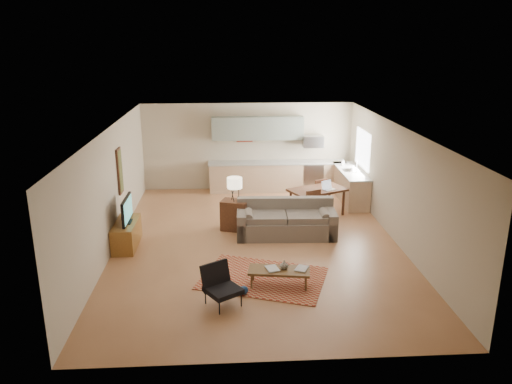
{
  "coord_description": "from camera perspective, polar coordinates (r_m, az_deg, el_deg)",
  "views": [
    {
      "loc": [
        -0.68,
        -10.78,
        4.56
      ],
      "look_at": [
        0.0,
        0.3,
        1.15
      ],
      "focal_mm": 35.0,
      "sensor_mm": 36.0,
      "label": 1
    }
  ],
  "objects": [
    {
      "name": "book_b",
      "position": [
        9.71,
        4.63,
        -8.6
      ],
      "size": [
        0.44,
        0.46,
        0.02
      ],
      "primitive_type": "imported",
      "rotation": [
        0.0,
        0.0,
        -0.45
      ],
      "color": "navy",
      "rests_on": "coffee_table"
    },
    {
      "name": "dining_table",
      "position": [
        13.47,
        6.98,
        -1.16
      ],
      "size": [
        1.69,
        1.39,
        0.75
      ],
      "primitive_type": null,
      "rotation": [
        0.0,
        0.0,
        0.44
      ],
      "color": "#3D2113",
      "rests_on": "floor"
    },
    {
      "name": "tv",
      "position": [
        11.61,
        -14.56,
        -2.01
      ],
      "size": [
        0.1,
        0.97,
        0.58
      ],
      "primitive_type": null,
      "color": "black",
      "rests_on": "tv_credenza"
    },
    {
      "name": "book_a",
      "position": [
        9.6,
        1.24,
        -8.84
      ],
      "size": [
        0.36,
        0.4,
        0.03
      ],
      "primitive_type": "imported",
      "rotation": [
        0.0,
        0.0,
        0.25
      ],
      "color": "#9C3623",
      "rests_on": "coffee_table"
    },
    {
      "name": "table_lamp",
      "position": [
        12.17,
        -2.45,
        0.37
      ],
      "size": [
        0.48,
        0.48,
        0.61
      ],
      "primitive_type": null,
      "rotation": [
        0.0,
        0.0,
        -0.39
      ],
      "color": "beige",
      "rests_on": "console_table"
    },
    {
      "name": "dining_chair_far",
      "position": [
        14.2,
        6.96,
        -0.01
      ],
      "size": [
        0.54,
        0.55,
        0.84
      ],
      "primitive_type": null,
      "rotation": [
        0.0,
        0.0,
        3.6
      ],
      "color": "#3D2113",
      "rests_on": "floor"
    },
    {
      "name": "soap_bottle",
      "position": [
        15.23,
        9.92,
        3.37
      ],
      "size": [
        0.1,
        0.1,
        0.19
      ],
      "primitive_type": "imported",
      "rotation": [
        0.0,
        0.0,
        -0.08
      ],
      "color": "beige",
      "rests_on": "kitchen_counter_right"
    },
    {
      "name": "vase",
      "position": [
        9.64,
        3.24,
        -8.28
      ],
      "size": [
        0.21,
        0.21,
        0.17
      ],
      "primitive_type": "imported",
      "rotation": [
        0.0,
        0.0,
        0.13
      ],
      "color": "black",
      "rests_on": "coffee_table"
    },
    {
      "name": "room",
      "position": [
        11.27,
        0.09,
        0.52
      ],
      "size": [
        9.0,
        9.0,
        9.0
      ],
      "color": "#A06841",
      "rests_on": "ground"
    },
    {
      "name": "window_right",
      "position": [
        14.64,
        12.1,
        4.83
      ],
      "size": [
        0.02,
        1.4,
        1.05
      ],
      "primitive_type": "cube",
      "color": "white",
      "rests_on": "room"
    },
    {
      "name": "wall_art_left",
      "position": [
        12.32,
        -15.26,
        2.33
      ],
      "size": [
        0.06,
        0.42,
        1.1
      ],
      "primitive_type": null,
      "color": "olive",
      "rests_on": "room"
    },
    {
      "name": "triptych",
      "position": [
        15.52,
        -1.33,
        6.64
      ],
      "size": [
        1.7,
        0.04,
        0.5
      ],
      "primitive_type": null,
      "color": "beige",
      "rests_on": "room"
    },
    {
      "name": "kitchen_counter_right",
      "position": [
        14.82,
        10.73,
        0.71
      ],
      "size": [
        0.64,
        2.26,
        0.92
      ],
      "primitive_type": null,
      "color": "tan",
      "rests_on": "ground"
    },
    {
      "name": "coffee_table",
      "position": [
        9.71,
        2.64,
        -9.76
      ],
      "size": [
        1.23,
        0.64,
        0.35
      ],
      "primitive_type": null,
      "rotation": [
        0.0,
        0.0,
        -0.15
      ],
      "color": "#52381A",
      "rests_on": "floor"
    },
    {
      "name": "tv_credenza",
      "position": [
        11.81,
        -14.58,
        -4.69
      ],
      "size": [
        0.49,
        1.26,
        0.58
      ],
      "primitive_type": null,
      "color": "brown",
      "rests_on": "floor"
    },
    {
      "name": "sofa",
      "position": [
        12.01,
        3.46,
        -3.08
      ],
      "size": [
        2.5,
        1.17,
        0.86
      ],
      "primitive_type": null,
      "rotation": [
        0.0,
        0.0,
        -0.04
      ],
      "color": "#64594D",
      "rests_on": "floor"
    },
    {
      "name": "console_table",
      "position": [
        12.39,
        -2.41,
        -2.66
      ],
      "size": [
        0.75,
        0.62,
        0.76
      ],
      "primitive_type": null,
      "rotation": [
        0.0,
        0.0,
        -0.32
      ],
      "color": "#3D2113",
      "rests_on": "floor"
    },
    {
      "name": "dining_chair_near",
      "position": [
        12.71,
        7.02,
        -1.93
      ],
      "size": [
        0.57,
        0.58,
        0.9
      ],
      "primitive_type": null,
      "rotation": [
        0.0,
        0.0,
        0.41
      ],
      "color": "#3D2113",
      "rests_on": "floor"
    },
    {
      "name": "armchair",
      "position": [
        9.0,
        -3.79,
        -10.72
      ],
      "size": [
        0.89,
        0.89,
        0.74
      ],
      "primitive_type": null,
      "rotation": [
        0.0,
        0.0,
        0.58
      ],
      "color": "black",
      "rests_on": "floor"
    },
    {
      "name": "kitchen_range",
      "position": [
        15.74,
        6.41,
        1.84
      ],
      "size": [
        0.62,
        0.62,
        0.9
      ],
      "primitive_type": "cube",
      "color": "#A5A8AD",
      "rests_on": "ground"
    },
    {
      "name": "kitchen_counter_back",
      "position": [
        15.59,
        2.43,
        1.82
      ],
      "size": [
        4.26,
        0.64,
        0.92
      ],
      "primitive_type": null,
      "color": "tan",
      "rests_on": "ground"
    },
    {
      "name": "laptop",
      "position": [
        13.29,
        8.38,
        0.75
      ],
      "size": [
        0.39,
        0.36,
        0.24
      ],
      "primitive_type": null,
      "rotation": [
        0.0,
        0.0,
        0.54
      ],
      "color": "#A5A8AD",
      "rests_on": "dining_table"
    },
    {
      "name": "kitchen_microwave",
      "position": [
        15.51,
        6.53,
        5.78
      ],
      "size": [
        0.62,
        0.4,
        0.35
      ],
      "primitive_type": "cube",
      "color": "#A5A8AD",
      "rests_on": "room"
    },
    {
      "name": "upper_cabinets",
      "position": [
        15.36,
        0.19,
        7.3
      ],
      "size": [
        2.8,
        0.34,
        0.7
      ],
      "primitive_type": "cube",
      "color": "gray",
      "rests_on": "room"
    },
    {
      "name": "rug",
      "position": [
        10.06,
        0.82,
        -9.81
      ],
      "size": [
        2.78,
        2.34,
        0.02
      ],
      "primitive_type": "cube",
      "rotation": [
        0.0,
        0.0,
        -0.34
      ],
      "color": "maroon",
      "rests_on": "floor"
    }
  ]
}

